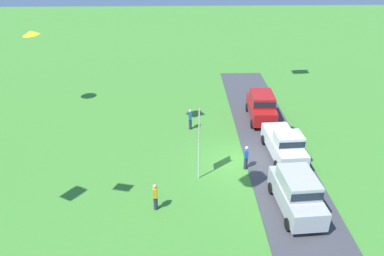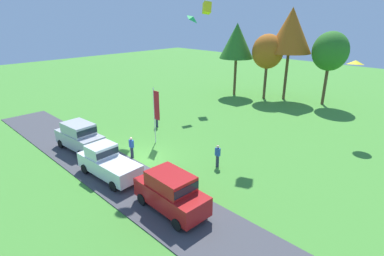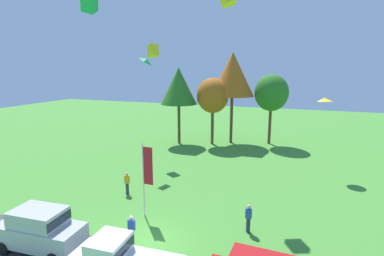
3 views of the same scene
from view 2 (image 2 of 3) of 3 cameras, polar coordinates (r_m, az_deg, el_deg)
ground_plane at (r=23.81m, az=-9.62°, el=-5.67°), size 120.00×120.00×0.00m
pavement_strip at (r=22.49m, az=-15.35°, el=-7.73°), size 36.00×4.40×0.06m
car_suv_far_end at (r=26.00m, az=-20.66°, el=-1.32°), size 4.72×2.30×2.28m
car_pickup_near_entrance at (r=21.27m, az=-15.80°, el=-6.23°), size 5.09×2.26×2.14m
car_suv_mid_row at (r=17.08m, az=-4.05°, el=-11.81°), size 4.66×2.17×2.28m
person_beside_suv at (r=21.94m, az=4.89°, el=-5.28°), size 0.36×0.24×1.71m
person_on_lawn at (r=23.67m, az=-11.42°, el=-3.61°), size 0.36×0.24×1.71m
person_watching_sky at (r=29.75m, az=-6.73°, el=1.77°), size 0.36×0.24×1.71m
tree_left_of_center at (r=41.51m, az=8.53°, el=16.07°), size 4.52×4.52×9.54m
tree_far_left at (r=40.35m, az=14.22°, el=13.91°), size 3.93×3.93×8.29m
tree_center_back at (r=40.48m, az=18.32°, el=17.21°), size 5.40×5.40×11.40m
tree_far_right at (r=39.83m, az=24.85°, el=13.09°), size 4.15×4.15×8.75m
flag_banner at (r=25.19m, az=-6.89°, el=3.60°), size 0.71×0.08×4.92m
kite_delta_high_left at (r=29.50m, az=28.70°, el=10.91°), size 1.80×1.82×0.50m
kite_box_over_trees at (r=37.67m, az=2.86°, el=21.89°), size 1.42×1.50×1.54m
kite_diamond_mid_center at (r=34.33m, az=0.27°, el=20.19°), size 1.32×1.24×0.86m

